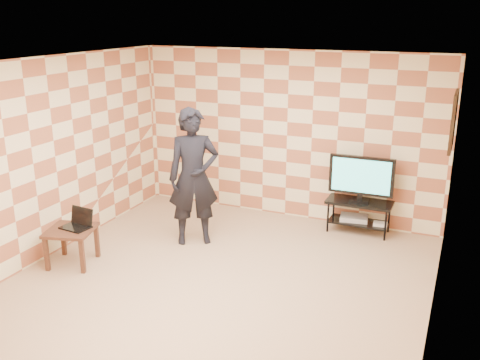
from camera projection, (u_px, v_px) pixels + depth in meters
name	position (u px, v px, depth m)	size (l,w,h in m)	color
floor	(221.00, 279.00, 6.77)	(5.00, 5.00, 0.00)	tan
wall_back	(287.00, 136.00, 8.55)	(5.00, 0.02, 2.70)	beige
wall_front	(83.00, 264.00, 4.17)	(5.00, 0.02, 2.70)	beige
wall_left	(55.00, 156.00, 7.31)	(0.02, 5.00, 2.70)	beige
wall_right	(443.00, 207.00, 5.42)	(0.02, 5.00, 2.70)	beige
ceiling	(219.00, 62.00, 5.96)	(5.00, 5.00, 0.02)	white
wall_art	(453.00, 121.00, 6.61)	(0.04, 0.72, 0.72)	black
tv_stand	(359.00, 209.00, 8.14)	(0.98, 0.44, 0.50)	black
tv	(361.00, 177.00, 7.98)	(0.97, 0.19, 0.70)	black
dvd_player	(354.00, 218.00, 8.23)	(0.41, 0.30, 0.07)	#B0B0B2
game_console	(380.00, 224.00, 8.03)	(0.20, 0.15, 0.05)	silver
side_table	(71.00, 235.00, 7.08)	(0.72, 0.72, 0.50)	#3B2017
laptop	(78.00, 223.00, 7.11)	(0.40, 0.33, 0.25)	black
person	(194.00, 177.00, 7.61)	(0.72, 0.47, 1.98)	black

